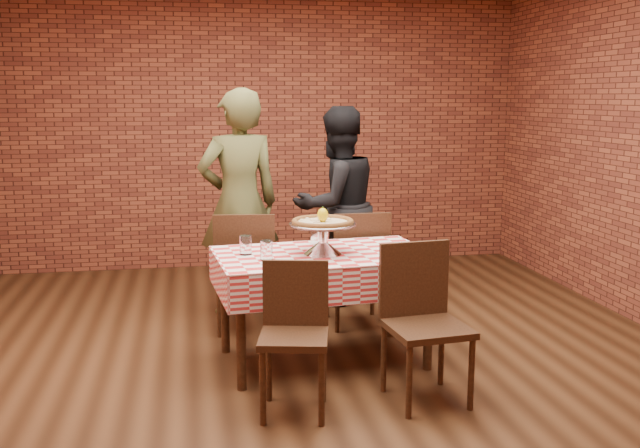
# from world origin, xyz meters

# --- Properties ---
(ground) EXTENTS (6.00, 6.00, 0.00)m
(ground) POSITION_xyz_m (0.00, 0.00, 0.00)
(ground) COLOR black
(ground) RESTS_ON ground
(back_wall) EXTENTS (5.50, 0.00, 5.50)m
(back_wall) POSITION_xyz_m (0.00, 3.00, 1.45)
(back_wall) COLOR maroon
(back_wall) RESTS_ON ground
(table) EXTENTS (1.48, 0.97, 0.75)m
(table) POSITION_xyz_m (0.12, 0.05, 0.38)
(table) COLOR #432916
(table) RESTS_ON ground
(tablecloth) EXTENTS (1.52, 1.01, 0.24)m
(tablecloth) POSITION_xyz_m (0.12, 0.05, 0.64)
(tablecloth) COLOR red
(tablecloth) RESTS_ON table
(pizza_stand) EXTENTS (0.47, 0.47, 0.20)m
(pizza_stand) POSITION_xyz_m (0.11, 0.03, 0.86)
(pizza_stand) COLOR silver
(pizza_stand) RESTS_ON tablecloth
(pizza) EXTENTS (0.43, 0.43, 0.03)m
(pizza) POSITION_xyz_m (0.11, 0.03, 0.97)
(pizza) COLOR beige
(pizza) RESTS_ON pizza_stand
(lemon) EXTENTS (0.07, 0.07, 0.09)m
(lemon) POSITION_xyz_m (0.11, 0.03, 1.02)
(lemon) COLOR yellow
(lemon) RESTS_ON pizza
(water_glass_left) EXTENTS (0.09, 0.09, 0.13)m
(water_glass_left) POSITION_xyz_m (-0.28, -0.09, 0.82)
(water_glass_left) COLOR white
(water_glass_left) RESTS_ON tablecloth
(water_glass_right) EXTENTS (0.09, 0.09, 0.13)m
(water_glass_right) POSITION_xyz_m (-0.40, 0.10, 0.82)
(water_glass_right) COLOR white
(water_glass_right) RESTS_ON tablecloth
(side_plate) EXTENTS (0.16, 0.16, 0.01)m
(side_plate) POSITION_xyz_m (0.63, 0.02, 0.76)
(side_plate) COLOR white
(side_plate) RESTS_ON tablecloth
(sweetener_packet_a) EXTENTS (0.05, 0.04, 0.00)m
(sweetener_packet_a) POSITION_xyz_m (0.75, -0.07, 0.76)
(sweetener_packet_a) COLOR white
(sweetener_packet_a) RESTS_ON tablecloth
(sweetener_packet_b) EXTENTS (0.06, 0.05, 0.00)m
(sweetener_packet_b) POSITION_xyz_m (0.70, -0.03, 0.76)
(sweetener_packet_b) COLOR white
(sweetener_packet_b) RESTS_ON tablecloth
(condiment_caddy) EXTENTS (0.12, 0.11, 0.13)m
(condiment_caddy) POSITION_xyz_m (0.15, 0.35, 0.82)
(condiment_caddy) COLOR silver
(condiment_caddy) RESTS_ON tablecloth
(chair_near_left) EXTENTS (0.46, 0.46, 0.86)m
(chair_near_left) POSITION_xyz_m (-0.20, -0.73, 0.43)
(chair_near_left) COLOR #432916
(chair_near_left) RESTS_ON ground
(chair_near_right) EXTENTS (0.49, 0.49, 0.93)m
(chair_near_right) POSITION_xyz_m (0.60, -0.70, 0.46)
(chair_near_right) COLOR #432916
(chair_near_right) RESTS_ON ground
(chair_far_left) EXTENTS (0.50, 0.50, 0.94)m
(chair_far_left) POSITION_xyz_m (-0.34, 0.84, 0.47)
(chair_far_left) COLOR #432916
(chair_far_left) RESTS_ON ground
(chair_far_right) EXTENTS (0.45, 0.45, 0.93)m
(chair_far_right) POSITION_xyz_m (0.52, 0.81, 0.46)
(chair_far_right) COLOR #432916
(chair_far_right) RESTS_ON ground
(diner_olive) EXTENTS (0.75, 0.57, 1.86)m
(diner_olive) POSITION_xyz_m (-0.36, 1.27, 0.93)
(diner_olive) COLOR #4A4C28
(diner_olive) RESTS_ON ground
(diner_black) EXTENTS (1.02, 0.92, 1.71)m
(diner_black) POSITION_xyz_m (0.50, 1.45, 0.86)
(diner_black) COLOR black
(diner_black) RESTS_ON ground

